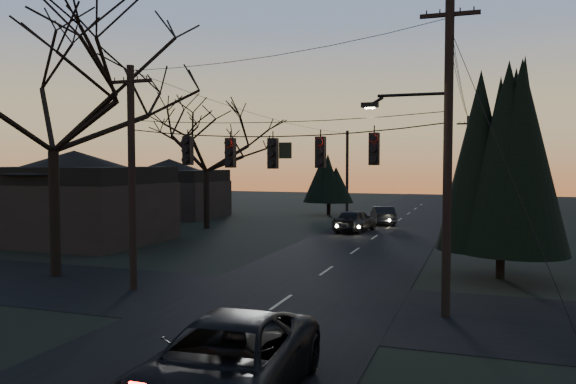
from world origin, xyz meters
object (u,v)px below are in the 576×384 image
(utility_pole_left, at_px, (134,290))
(bare_tree_left, at_px, (52,100))
(utility_pole_right, at_px, (445,317))
(sedan_oncoming_a, at_px, (355,221))
(utility_pole_far_l, at_px, (347,212))
(sedan_oncoming_b, at_px, (383,215))
(utility_pole_far_r, at_px, (467,224))
(suv_near, at_px, (225,365))
(evergreen_right, at_px, (502,165))

(utility_pole_left, bearing_deg, bare_tree_left, 166.16)
(utility_pole_right, xyz_separation_m, utility_pole_left, (-11.50, 0.00, 0.00))
(sedan_oncoming_a, bearing_deg, utility_pole_far_l, -65.97)
(sedan_oncoming_a, bearing_deg, bare_tree_left, 74.44)
(utility_pole_right, height_order, sedan_oncoming_b, utility_pole_right)
(utility_pole_far_r, bearing_deg, sedan_oncoming_b, -162.15)
(utility_pole_left, distance_m, sedan_oncoming_b, 26.50)
(utility_pole_far_l, bearing_deg, suv_near, -80.07)
(bare_tree_left, bearing_deg, suv_near, -36.90)
(utility_pole_left, xyz_separation_m, utility_pole_far_r, (11.50, 28.00, 0.00))
(utility_pole_far_r, relative_size, utility_pole_far_l, 1.06)
(utility_pole_far_l, bearing_deg, bare_tree_left, -97.64)
(suv_near, bearing_deg, utility_pole_left, 129.82)
(evergreen_right, bearing_deg, suv_near, -110.36)
(utility_pole_far_l, relative_size, sedan_oncoming_b, 1.87)
(utility_pole_left, xyz_separation_m, suv_near, (7.73, -8.16, 0.84))
(utility_pole_far_r, xyz_separation_m, evergreen_right, (1.81, -21.12, 4.77))
(bare_tree_left, xyz_separation_m, sedan_oncoming_b, (9.88, 24.82, -6.78))
(utility_pole_far_l, height_order, bare_tree_left, bare_tree_left)
(bare_tree_left, bearing_deg, utility_pole_right, -4.07)
(utility_pole_left, relative_size, suv_near, 1.40)
(utility_pole_left, distance_m, suv_near, 11.28)
(utility_pole_left, relative_size, sedan_oncoming_b, 1.99)
(sedan_oncoming_b, bearing_deg, evergreen_right, 95.21)
(utility_pole_far_l, distance_m, suv_near, 44.84)
(evergreen_right, bearing_deg, utility_pole_right, -104.78)
(bare_tree_left, relative_size, sedan_oncoming_b, 2.50)
(utility_pole_right, distance_m, utility_pole_far_r, 28.00)
(evergreen_right, relative_size, sedan_oncoming_a, 1.79)
(utility_pole_left, relative_size, utility_pole_far_l, 1.06)
(bare_tree_left, distance_m, sedan_oncoming_a, 22.28)
(utility_pole_right, height_order, utility_pole_left, utility_pole_right)
(utility_pole_far_l, distance_m, evergreen_right, 32.38)
(sedan_oncoming_a, height_order, sedan_oncoming_b, sedan_oncoming_a)
(utility_pole_left, relative_size, bare_tree_left, 0.79)
(utility_pole_far_l, bearing_deg, sedan_oncoming_a, -74.98)
(utility_pole_right, bearing_deg, utility_pole_left, 180.00)
(utility_pole_right, distance_m, utility_pole_far_l, 37.79)
(utility_pole_right, distance_m, sedan_oncoming_b, 26.73)
(utility_pole_right, relative_size, evergreen_right, 1.20)
(utility_pole_right, xyz_separation_m, sedan_oncoming_b, (-6.30, 25.97, 0.70))
(utility_pole_far_r, height_order, bare_tree_left, bare_tree_left)
(sedan_oncoming_b, bearing_deg, suv_near, 76.43)
(utility_pole_right, bearing_deg, sedan_oncoming_a, 109.71)
(bare_tree_left, bearing_deg, utility_pole_left, -13.84)
(utility_pole_far_l, relative_size, evergreen_right, 0.96)
(sedan_oncoming_a, bearing_deg, evergreen_right, 132.93)
(utility_pole_far_r, height_order, sedan_oncoming_a, utility_pole_far_r)
(utility_pole_right, distance_m, sedan_oncoming_a, 21.77)
(utility_pole_far_l, xyz_separation_m, evergreen_right, (13.31, -29.12, 4.77))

